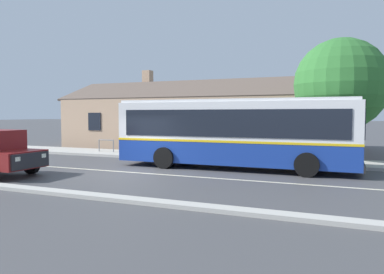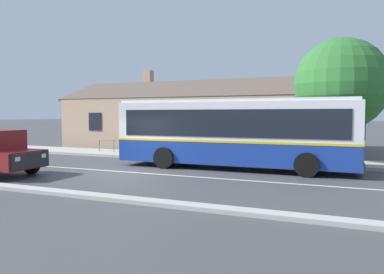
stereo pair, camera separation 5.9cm
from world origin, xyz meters
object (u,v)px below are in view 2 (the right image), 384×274
at_px(transit_bus, 234,132).
at_px(bike_rack, 107,143).
at_px(street_tree_primary, 339,88).
at_px(bench_by_building, 159,148).

bearing_deg(transit_bus, bike_rack, 162.29).
bearing_deg(street_tree_primary, bench_by_building, -173.51).
relative_size(transit_bus, bench_by_building, 6.80).
relative_size(transit_bus, street_tree_primary, 1.72).
xyz_separation_m(street_tree_primary, bike_rack, (-13.72, -0.97, -3.22)).
distance_m(street_tree_primary, bike_rack, 14.13).
xyz_separation_m(transit_bus, street_tree_primary, (4.36, 3.96, 2.18)).
height_order(bench_by_building, street_tree_primary, street_tree_primary).
height_order(transit_bus, bike_rack, transit_bus).
bearing_deg(transit_bus, street_tree_primary, 42.25).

